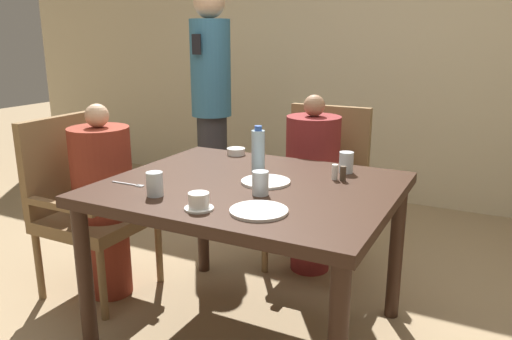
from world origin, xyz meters
TOP-DOWN VIEW (x-y plane):
  - ground_plane at (0.00, 0.00)m, footprint 16.00×16.00m
  - wall_back at (0.00, 2.39)m, footprint 8.00×0.06m
  - dining_table at (0.00, 0.00)m, footprint 1.28×1.07m
  - chair_left_side at (-1.05, 0.00)m, footprint 0.53×0.52m
  - diner_in_left_chair at (-0.90, 0.00)m, footprint 0.32×0.32m
  - chair_far_side at (0.00, 0.95)m, footprint 0.52×0.53m
  - diner_in_far_chair at (-0.00, 0.80)m, footprint 0.32×0.32m
  - standing_host at (-1.01, 1.29)m, footprint 0.30×0.34m
  - plate_main_left at (0.06, 0.04)m, footprint 0.22×0.22m
  - plate_main_right at (0.20, -0.32)m, footprint 0.22×0.22m
  - teacup_with_saucer at (-0.02, -0.40)m, footprint 0.11×0.11m
  - bowl_small at (-0.33, 0.46)m, footprint 0.10×0.10m
  - water_bottle at (-0.06, 0.19)m, footprint 0.07×0.07m
  - glass_tall_near at (0.11, -0.13)m, footprint 0.07×0.07m
  - glass_tall_mid at (0.33, 0.38)m, footprint 0.07×0.07m
  - glass_tall_far at (-0.27, -0.34)m, footprint 0.07×0.07m
  - salt_shaker at (0.32, 0.23)m, footprint 0.03×0.03m
  - pepper_shaker at (0.36, 0.23)m, footprint 0.03×0.03m
  - fork_beside_plate at (-0.47, -0.26)m, footprint 0.17×0.02m

SIDE VIEW (x-z plane):
  - ground_plane at x=0.00m, z-range 0.00..0.00m
  - chair_left_side at x=-1.05m, z-range 0.04..1.02m
  - chair_far_side at x=0.00m, z-range 0.04..1.02m
  - diner_in_left_chair at x=-0.90m, z-range 0.02..1.09m
  - diner_in_far_chair at x=0.00m, z-range 0.02..1.10m
  - dining_table at x=0.00m, z-range 0.29..1.06m
  - fork_beside_plate at x=-0.47m, z-range 0.77..0.78m
  - plate_main_left at x=0.06m, z-range 0.77..0.78m
  - plate_main_right at x=0.20m, z-range 0.77..0.78m
  - bowl_small at x=-0.33m, z-range 0.77..0.81m
  - teacup_with_saucer at x=-0.02m, z-range 0.77..0.83m
  - pepper_shaker at x=0.36m, z-range 0.77..0.84m
  - salt_shaker at x=0.32m, z-range 0.77..0.84m
  - glass_tall_near at x=0.11m, z-range 0.77..0.87m
  - glass_tall_mid at x=0.33m, z-range 0.77..0.87m
  - glass_tall_far at x=-0.27m, z-range 0.77..0.87m
  - water_bottle at x=-0.06m, z-range 0.76..0.99m
  - standing_host at x=-1.01m, z-range 0.07..1.83m
  - wall_back at x=0.00m, z-range 0.00..2.80m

